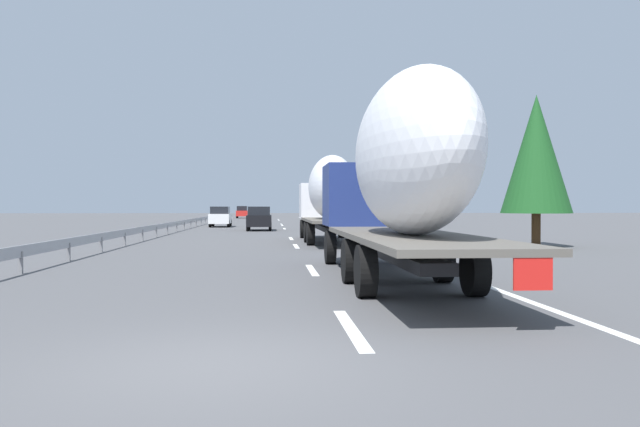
# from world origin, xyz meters

# --- Properties ---
(ground_plane) EXTENTS (260.00, 260.00, 0.00)m
(ground_plane) POSITION_xyz_m (40.00, 0.00, 0.00)
(ground_plane) COLOR #4C4C4F
(lane_stripe_0) EXTENTS (3.20, 0.20, 0.01)m
(lane_stripe_0) POSITION_xyz_m (2.00, -1.80, 0.00)
(lane_stripe_0) COLOR white
(lane_stripe_0) RESTS_ON ground_plane
(lane_stripe_1) EXTENTS (3.20, 0.20, 0.01)m
(lane_stripe_1) POSITION_xyz_m (10.73, -1.80, 0.00)
(lane_stripe_1) COLOR white
(lane_stripe_1) RESTS_ON ground_plane
(lane_stripe_2) EXTENTS (3.20, 0.20, 0.01)m
(lane_stripe_2) POSITION_xyz_m (21.64, -1.80, 0.00)
(lane_stripe_2) COLOR white
(lane_stripe_2) RESTS_ON ground_plane
(lane_stripe_3) EXTENTS (3.20, 0.20, 0.01)m
(lane_stripe_3) POSITION_xyz_m (28.68, -1.80, 0.00)
(lane_stripe_3) COLOR white
(lane_stripe_3) RESTS_ON ground_plane
(lane_stripe_4) EXTENTS (3.20, 0.20, 0.01)m
(lane_stripe_4) POSITION_xyz_m (44.72, -1.80, 0.00)
(lane_stripe_4) COLOR white
(lane_stripe_4) RESTS_ON ground_plane
(lane_stripe_5) EXTENTS (3.20, 0.20, 0.01)m
(lane_stripe_5) POSITION_xyz_m (56.83, -1.80, 0.00)
(lane_stripe_5) COLOR white
(lane_stripe_5) RESTS_ON ground_plane
(lane_stripe_6) EXTENTS (3.20, 0.20, 0.01)m
(lane_stripe_6) POSITION_xyz_m (53.89, -1.80, 0.00)
(lane_stripe_6) COLOR white
(lane_stripe_6) RESTS_ON ground_plane
(lane_stripe_7) EXTENTS (3.20, 0.20, 0.01)m
(lane_stripe_7) POSITION_xyz_m (58.86, -1.80, 0.00)
(lane_stripe_7) COLOR white
(lane_stripe_7) RESTS_ON ground_plane
(lane_stripe_8) EXTENTS (3.20, 0.20, 0.01)m
(lane_stripe_8) POSITION_xyz_m (83.16, -1.80, 0.00)
(lane_stripe_8) COLOR white
(lane_stripe_8) RESTS_ON ground_plane
(lane_stripe_9) EXTENTS (3.20, 0.20, 0.01)m
(lane_stripe_9) POSITION_xyz_m (76.61, -1.80, 0.00)
(lane_stripe_9) COLOR white
(lane_stripe_9) RESTS_ON ground_plane
(edge_line_right) EXTENTS (110.00, 0.20, 0.01)m
(edge_line_right) POSITION_xyz_m (45.00, -5.50, 0.00)
(edge_line_right) COLOR white
(edge_line_right) RESTS_ON ground_plane
(truck_lead) EXTENTS (12.85, 2.55, 4.27)m
(truck_lead) POSITION_xyz_m (24.80, -3.60, 2.44)
(truck_lead) COLOR silver
(truck_lead) RESTS_ON ground_plane
(truck_trailing) EXTENTS (13.91, 2.55, 4.63)m
(truck_trailing) POSITION_xyz_m (7.24, -3.60, 2.59)
(truck_trailing) COLOR navy
(truck_trailing) RESTS_ON ground_plane
(car_white_van) EXTENTS (4.57, 1.78, 1.79)m
(car_white_van) POSITION_xyz_m (49.83, 3.73, 0.91)
(car_white_van) COLOR white
(car_white_van) RESTS_ON ground_plane
(car_red_compact) EXTENTS (4.18, 1.76, 1.88)m
(car_red_compact) POSITION_xyz_m (92.89, 3.65, 0.94)
(car_red_compact) COLOR red
(car_red_compact) RESTS_ON ground_plane
(car_black_suv) EXTENTS (4.27, 1.84, 1.80)m
(car_black_suv) POSITION_xyz_m (40.97, 0.17, 0.91)
(car_black_suv) COLOR black
(car_black_suv) RESTS_ON ground_plane
(road_sign) EXTENTS (0.10, 0.90, 3.21)m
(road_sign) POSITION_xyz_m (50.41, -6.70, 2.22)
(road_sign) COLOR gray
(road_sign) RESTS_ON ground_plane
(tree_0) EXTENTS (3.25, 3.25, 6.74)m
(tree_0) POSITION_xyz_m (49.55, -13.11, 4.25)
(tree_0) COLOR #472D19
(tree_0) RESTS_ON ground_plane
(tree_1) EXTENTS (3.56, 3.56, 7.48)m
(tree_1) POSITION_xyz_m (75.98, -13.03, 4.50)
(tree_1) COLOR #472D19
(tree_1) RESTS_ON ground_plane
(tree_2) EXTENTS (3.11, 3.11, 6.78)m
(tree_2) POSITION_xyz_m (20.46, -12.47, 4.12)
(tree_2) COLOR #472D19
(tree_2) RESTS_ON ground_plane
(guardrail_median) EXTENTS (94.00, 0.10, 0.76)m
(guardrail_median) POSITION_xyz_m (43.00, 6.00, 0.58)
(guardrail_median) COLOR #9EA0A5
(guardrail_median) RESTS_ON ground_plane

